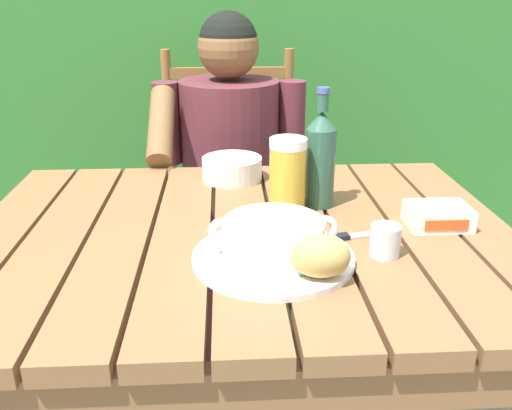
# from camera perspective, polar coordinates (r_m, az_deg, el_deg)

# --- Properties ---
(dining_table) EXTENTS (1.12, 0.86, 0.78)m
(dining_table) POSITION_cam_1_polar(r_m,az_deg,el_deg) (1.18, -1.37, -7.45)
(dining_table) COLOR brown
(dining_table) RESTS_ON ground_plane
(hedge_backdrop) EXTENTS (3.55, 0.90, 2.37)m
(hedge_backdrop) POSITION_cam_1_polar(r_m,az_deg,el_deg) (2.64, -7.72, 18.85)
(hedge_backdrop) COLOR #2F702B
(hedge_backdrop) RESTS_ON ground_plane
(chair_near_diner) EXTENTS (0.49, 0.46, 1.04)m
(chair_near_diner) POSITION_cam_1_polar(r_m,az_deg,el_deg) (2.04, -2.66, 0.41)
(chair_near_diner) COLOR brown
(chair_near_diner) RESTS_ON ground_plane
(person_eating) EXTENTS (0.48, 0.47, 1.18)m
(person_eating) POSITION_cam_1_polar(r_m,az_deg,el_deg) (1.78, -2.76, 3.86)
(person_eating) COLOR #59272E
(person_eating) RESTS_ON ground_plane
(serving_plate) EXTENTS (0.30, 0.30, 0.01)m
(serving_plate) POSITION_cam_1_polar(r_m,az_deg,el_deg) (1.01, 1.80, -5.47)
(serving_plate) COLOR white
(serving_plate) RESTS_ON dining_table
(soup_bowl) EXTENTS (0.24, 0.19, 0.07)m
(soup_bowl) POSITION_cam_1_polar(r_m,az_deg,el_deg) (0.99, 1.83, -3.38)
(soup_bowl) COLOR white
(soup_bowl) RESTS_ON serving_plate
(bread_roll) EXTENTS (0.11, 0.09, 0.07)m
(bread_roll) POSITION_cam_1_polar(r_m,az_deg,el_deg) (0.92, 6.68, -5.28)
(bread_roll) COLOR tan
(bread_roll) RESTS_ON serving_plate
(beer_glass) EXTENTS (0.08, 0.08, 0.17)m
(beer_glass) POSITION_cam_1_polar(r_m,az_deg,el_deg) (1.19, 3.31, 3.02)
(beer_glass) COLOR gold
(beer_glass) RESTS_ON dining_table
(beer_bottle) EXTENTS (0.07, 0.07, 0.27)m
(beer_bottle) POSITION_cam_1_polar(r_m,az_deg,el_deg) (1.23, 6.72, 4.93)
(beer_bottle) COLOR #2A5140
(beer_bottle) RESTS_ON dining_table
(water_glass_small) EXTENTS (0.06, 0.06, 0.06)m
(water_glass_small) POSITION_cam_1_polar(r_m,az_deg,el_deg) (1.04, 13.33, -3.63)
(water_glass_small) COLOR silver
(water_glass_small) RESTS_ON dining_table
(butter_tub) EXTENTS (0.13, 0.10, 0.04)m
(butter_tub) POSITION_cam_1_polar(r_m,az_deg,el_deg) (1.20, 18.45, -1.09)
(butter_tub) COLOR white
(butter_tub) RESTS_ON dining_table
(table_knife) EXTENTS (0.15, 0.05, 0.01)m
(table_knife) POSITION_cam_1_polar(r_m,az_deg,el_deg) (1.11, 9.48, -3.26)
(table_knife) COLOR silver
(table_knife) RESTS_ON dining_table
(diner_bowl) EXTENTS (0.16, 0.16, 0.06)m
(diner_bowl) POSITION_cam_1_polar(r_m,az_deg,el_deg) (1.42, -2.51, 3.83)
(diner_bowl) COLOR white
(diner_bowl) RESTS_ON dining_table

